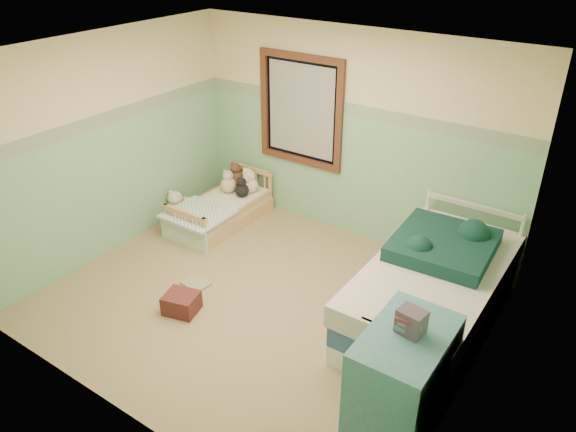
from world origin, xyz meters
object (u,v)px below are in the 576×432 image
Objects in this scene: twin_bed_frame at (429,314)px; red_pillow at (181,303)px; plush_floor_tan at (189,212)px; dresser at (402,381)px; floor_book at (196,283)px; toddler_bed_frame at (222,216)px; plush_floor_cream at (176,211)px.

red_pillow is at bearing -150.00° from twin_bed_frame.
plush_floor_tan is 0.68× the size of red_pillow.
dresser is 2.66m from floor_book.
floor_book is (-0.20, 0.42, -0.09)m from red_pillow.
twin_bed_frame is 2.37× the size of dresser.
dresser reaches higher than floor_book.
twin_bed_frame is (2.99, -0.42, 0.02)m from toddler_bed_frame.
plush_floor_cream is at bearing -135.42° from plush_floor_tan.
dresser reaches higher than red_pillow.
plush_floor_cream is at bearing 178.12° from twin_bed_frame.
plush_floor_cream is 4.03m from dresser.
dresser is (3.25, -1.71, 0.36)m from toddler_bed_frame.
dresser is at bearing -27.75° from toddler_bed_frame.
plush_floor_tan reaches higher than red_pillow.
red_pillow is (1.38, -1.34, -0.04)m from plush_floor_cream.
plush_floor_cream is at bearing -149.15° from toddler_bed_frame.
plush_floor_cream is at bearing 135.93° from red_pillow.
plush_floor_cream is 0.16m from plush_floor_tan.
floor_book is at bearing -160.85° from twin_bed_frame.
plush_floor_tan is 3.39m from twin_bed_frame.
plush_floor_cream is 1.30× the size of plush_floor_tan.
toddler_bed_frame is 1.52× the size of dresser.
red_pillow is at bearing -48.79° from plush_floor_tan.
plush_floor_cream reaches higher than toddler_bed_frame.
plush_floor_cream reaches higher than plush_floor_tan.
twin_bed_frame is at bearing 26.03° from floor_book.
twin_bed_frame is 7.48× the size of floor_book.
floor_book is (1.18, -0.92, -0.13)m from plush_floor_cream.
twin_bed_frame is at bearing 101.42° from dresser.
toddler_bed_frame is at bearing 172.02° from twin_bed_frame.
plush_floor_cream is 0.32× the size of dresser.
toddler_bed_frame is 4.80× the size of floor_book.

